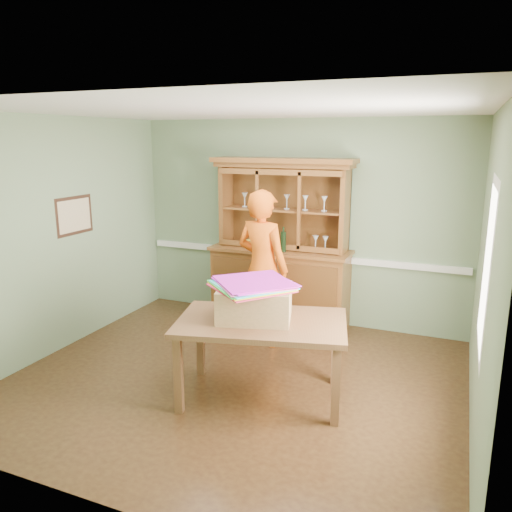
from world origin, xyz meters
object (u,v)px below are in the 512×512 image
at_px(person, 262,268).
at_px(cardboard_box, 255,303).
at_px(dining_table, 261,330).
at_px(china_hutch, 281,267).

bearing_deg(person, cardboard_box, 121.66).
relative_size(dining_table, cardboard_box, 2.62).
distance_m(china_hutch, person, 0.72).
height_order(dining_table, cardboard_box, cardboard_box).
bearing_deg(cardboard_box, dining_table, -14.24).
xyz_separation_m(china_hutch, cardboard_box, (0.44, -1.95, 0.17)).
bearing_deg(person, china_hutch, -75.61).
xyz_separation_m(dining_table, person, (-0.50, 1.26, 0.25)).
distance_m(dining_table, person, 1.38).
height_order(china_hutch, cardboard_box, china_hutch).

